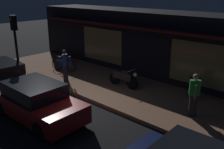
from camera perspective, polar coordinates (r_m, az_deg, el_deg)
The scene contains 11 objects.
ground_plane at distance 10.78m, azimuth -8.91°, elevation -7.74°, with size 60.00×60.00×0.00m, color black.
sidewalk_slab at distance 12.64m, azimuth 1.74°, elevation -3.10°, with size 18.00×4.00×0.15m, color #8C6047.
storefront_building at distance 14.77m, azimuth 10.55°, elevation 6.78°, with size 18.00×3.30×3.60m.
motorcycle at distance 12.48m, azimuth 2.62°, elevation -0.60°, with size 1.70×0.55×0.97m.
bicycle_parked at distance 15.32m, azimuth -10.80°, elevation 2.18°, with size 1.57×0.66×0.91m.
person_photographer at distance 13.38m, azimuth -10.49°, elevation 2.14°, with size 0.52×0.47×1.67m.
person_bystander at distance 9.97m, azimuth 17.95°, elevation -4.21°, with size 0.44×0.56×1.67m.
trash_bin at distance 11.78m, azimuth 17.97°, elevation -2.84°, with size 0.48×0.48×0.93m.
traffic_light_pole at distance 13.11m, azimuth -20.88°, elevation 7.42°, with size 0.24×0.33×3.60m.
parked_car_near at distance 13.41m, azimuth -23.55°, elevation -0.54°, with size 4.18×1.95×1.42m.
parked_car_far at distance 10.12m, azimuth -16.57°, elevation -5.73°, with size 4.13×1.84×1.42m.
Camera 1 is at (7.70, -5.88, 4.72)m, focal length 40.73 mm.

